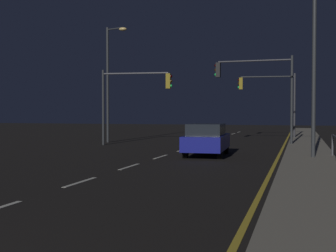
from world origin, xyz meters
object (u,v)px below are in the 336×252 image
object	(u,v)px
traffic_light_far_center	(134,91)
traffic_light_near_left	(257,82)
car	(207,139)
street_lamp_corner	(305,48)
traffic_light_mid_right	(269,92)
street_lamp_across_street	(110,75)

from	to	relation	value
traffic_light_far_center	traffic_light_near_left	world-z (taller)	traffic_light_near_left
car	street_lamp_corner	bearing A→B (deg)	-8.40
car	street_lamp_corner	size ratio (longest dim) A/B	0.56
traffic_light_mid_right	traffic_light_far_center	size ratio (longest dim) A/B	1.05
traffic_light_mid_right	street_lamp_across_street	distance (m)	12.98
traffic_light_far_center	street_lamp_corner	xyz separation A→B (m)	(10.41, -6.21, 1.47)
traffic_light_far_center	street_lamp_across_street	xyz separation A→B (m)	(-2.62, 2.09, 1.30)
car	traffic_light_near_left	distance (m)	8.59
street_lamp_across_street	traffic_light_far_center	bearing A→B (deg)	-38.52
traffic_light_mid_right	street_lamp_across_street	xyz separation A→B (m)	(-10.41, -7.69, 1.01)
street_lamp_corner	car	bearing A→B (deg)	171.60
traffic_light_mid_right	traffic_light_far_center	world-z (taller)	traffic_light_mid_right
traffic_light_far_center	traffic_light_near_left	size ratio (longest dim) A/B	0.88
traffic_light_mid_right	traffic_light_near_left	distance (m)	7.56
traffic_light_mid_right	traffic_light_near_left	size ratio (longest dim) A/B	0.92
traffic_light_far_center	street_lamp_across_street	distance (m)	3.59
street_lamp_corner	street_lamp_across_street	bearing A→B (deg)	147.52
car	street_lamp_corner	xyz separation A→B (m)	(4.52, -0.67, 4.14)
traffic_light_near_left	street_lamp_corner	xyz separation A→B (m)	(2.84, -8.43, 0.86)
street_lamp_corner	street_lamp_across_street	world-z (taller)	street_lamp_corner
traffic_light_near_left	car	bearing A→B (deg)	-102.25
car	traffic_light_near_left	size ratio (longest dim) A/B	0.81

